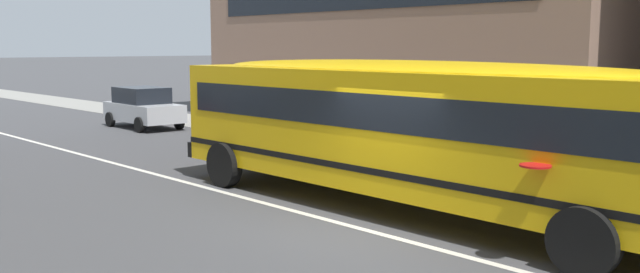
{
  "coord_description": "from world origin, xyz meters",
  "views": [
    {
      "loc": [
        7.95,
        -8.73,
        3.27
      ],
      "look_at": [
        -2.2,
        0.85,
        1.42
      ],
      "focal_mm": 38.14,
      "sensor_mm": 36.0,
      "label": 1
    }
  ],
  "objects": [
    {
      "name": "school_bus",
      "position": [
        -0.37,
        1.69,
        1.78
      ],
      "size": [
        13.43,
        3.17,
        3.0
      ],
      "rotation": [
        0.0,
        0.0,
        -0.0
      ],
      "color": "yellow",
      "rests_on": "ground_plane"
    },
    {
      "name": "parked_car_silver_end_of_row",
      "position": [
        -16.8,
        4.81,
        0.84
      ],
      "size": [
        3.96,
        1.99,
        1.64
      ],
      "rotation": [
        0.0,
        0.0,
        -0.03
      ],
      "color": "#B7BABF",
      "rests_on": "ground_plane"
    },
    {
      "name": "ground_plane",
      "position": [
        0.0,
        0.0,
        0.0
      ],
      "size": [
        400.0,
        400.0,
        0.0
      ],
      "primitive_type": "plane",
      "color": "#424244"
    },
    {
      "name": "sidewalk_far",
      "position": [
        0.0,
        7.73,
        0.01
      ],
      "size": [
        120.0,
        3.0,
        0.01
      ],
      "primitive_type": "cube",
      "color": "gray",
      "rests_on": "ground_plane"
    },
    {
      "name": "lane_centreline",
      "position": [
        0.0,
        0.0,
        0.0
      ],
      "size": [
        110.0,
        0.16,
        0.01
      ],
      "primitive_type": "cube",
      "color": "silver",
      "rests_on": "ground_plane"
    }
  ]
}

